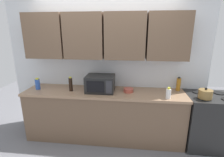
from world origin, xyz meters
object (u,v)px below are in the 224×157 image
at_px(kettle, 205,94).
at_px(bottle_white_jar, 168,94).
at_px(microwave, 100,84).
at_px(bottle_amber_vinegar, 178,84).
at_px(bowl_ceramic_small, 128,90).
at_px(stove_range, 208,121).
at_px(bottle_blue_cleaner, 38,84).
at_px(bottle_soy_dark, 71,84).

distance_m(kettle, bottle_white_jar, 0.56).
bearing_deg(microwave, bottle_amber_vinegar, 8.46).
bearing_deg(bowl_ceramic_small, stove_range, -1.42).
relative_size(stove_range, kettle, 4.53).
xyz_separation_m(microwave, bottle_blue_cleaner, (-1.13, -0.02, -0.04)).
bearing_deg(microwave, bottle_white_jar, -10.41).
distance_m(bottle_soy_dark, bowl_ceramic_small, 1.00).
height_order(stove_range, bottle_white_jar, bottle_white_jar).
distance_m(bottle_white_jar, bowl_ceramic_small, 0.66).
bearing_deg(bottle_amber_vinegar, microwave, -171.54).
bearing_deg(bottle_soy_dark, stove_range, 0.68).
bearing_deg(kettle, bottle_blue_cleaner, 177.29).
distance_m(kettle, bottle_amber_vinegar, 0.47).
relative_size(bottle_white_jar, bowl_ceramic_small, 1.07).
bearing_deg(bottle_amber_vinegar, kettle, -48.54).
relative_size(bottle_soy_dark, bowl_ceramic_small, 1.49).
bearing_deg(bottle_white_jar, bottle_amber_vinegar, 58.44).
bearing_deg(kettle, bottle_amber_vinegar, 131.46).
bearing_deg(bowl_ceramic_small, microwave, -177.44).
distance_m(microwave, bottle_soy_dark, 0.51).
bearing_deg(bottle_amber_vinegar, bottle_white_jar, -121.56).
bearing_deg(bottle_white_jar, kettle, 5.17).
bearing_deg(microwave, bottle_soy_dark, -175.56).
xyz_separation_m(bottle_white_jar, bottle_amber_vinegar, (0.25, 0.40, 0.03)).
xyz_separation_m(bottle_amber_vinegar, bowl_ceramic_small, (-0.87, -0.18, -0.08)).
bearing_deg(bowl_ceramic_small, bottle_blue_cleaner, -178.55).
distance_m(microwave, bottle_amber_vinegar, 1.36).
bearing_deg(bottle_soy_dark, microwave, 4.44).
bearing_deg(bottle_blue_cleaner, stove_range, 0.15).
relative_size(stove_range, bottle_soy_dark, 3.59).
xyz_separation_m(stove_range, microwave, (-1.83, 0.01, 0.59)).
height_order(bottle_amber_vinegar, bottle_blue_cleaner, bottle_amber_vinegar).
height_order(bottle_white_jar, bottle_soy_dark, bottle_soy_dark).
bearing_deg(stove_range, bottle_amber_vinegar, 156.18).
bearing_deg(bottle_white_jar, bottle_soy_dark, 174.25).
relative_size(bottle_white_jar, bottle_blue_cleaner, 0.89).
distance_m(bottle_amber_vinegar, bowl_ceramic_small, 0.89).
height_order(bottle_blue_cleaner, bottle_soy_dark, bottle_soy_dark).
bearing_deg(kettle, bottle_white_jar, -174.83).
bearing_deg(bottle_soy_dark, bottle_white_jar, -5.75).
xyz_separation_m(stove_range, bottle_white_jar, (-0.73, -0.19, 0.53)).
xyz_separation_m(stove_range, bottle_amber_vinegar, (-0.48, 0.21, 0.56)).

